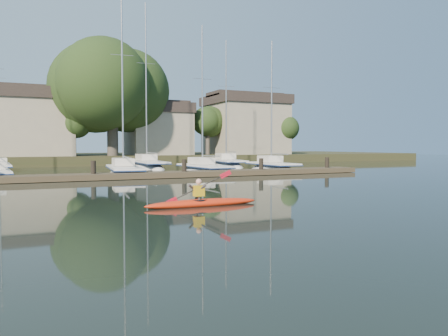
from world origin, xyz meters
name	(u,v)px	position (x,y,z in m)	size (l,w,h in m)	color
ground	(234,205)	(0.00, 0.00, 0.00)	(160.00, 160.00, 0.00)	black
kayak	(202,201)	(-1.17, 0.23, 0.17)	(4.27, 0.88, 1.36)	#C7410F
dock	(141,175)	(0.00, 14.00, 0.20)	(34.00, 2.00, 1.80)	#443727
sailboat_2	(124,177)	(-0.32, 17.84, -0.19)	(2.97, 9.21, 14.99)	white
sailboat_3	(204,175)	(6.01, 17.95, -0.19)	(2.57, 8.09, 12.87)	white
sailboat_4	(272,172)	(12.71, 18.59, -0.20)	(2.29, 7.38, 12.51)	white
sailboat_6	(148,170)	(3.90, 27.26, -0.20)	(2.56, 10.87, 17.19)	white
sailboat_7	(227,168)	(11.97, 26.44, -0.21)	(3.49, 9.06, 14.24)	white
shore	(101,136)	(1.61, 40.29, 3.23)	(90.00, 25.25, 12.75)	#2A3118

